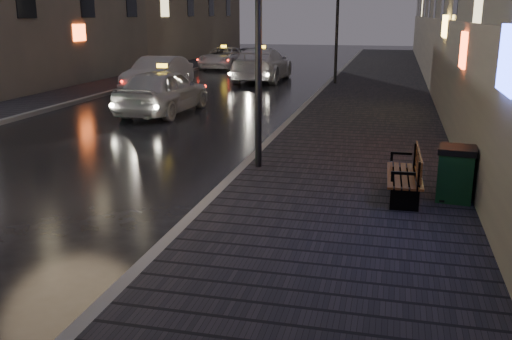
{
  "coord_description": "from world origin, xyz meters",
  "views": [
    {
      "loc": [
        4.64,
        -5.74,
        3.38
      ],
      "look_at": [
        2.47,
        3.22,
        0.85
      ],
      "focal_mm": 40.0,
      "sensor_mm": 36.0,
      "label": 1
    }
  ],
  "objects_px": {
    "taxi_far": "(224,58)",
    "lamp_near": "(259,8)",
    "taxi_mid": "(262,65)",
    "trash_bin": "(456,173)",
    "taxi_near": "(163,91)",
    "car_left_mid": "(158,74)",
    "bench": "(408,174)",
    "lamp_far": "(338,11)"
  },
  "relations": [
    {
      "from": "lamp_near",
      "to": "bench",
      "type": "bearing_deg",
      "value": -25.79
    },
    {
      "from": "taxi_mid",
      "to": "lamp_near",
      "type": "bearing_deg",
      "value": 102.69
    },
    {
      "from": "taxi_far",
      "to": "car_left_mid",
      "type": "bearing_deg",
      "value": -84.17
    },
    {
      "from": "lamp_far",
      "to": "car_left_mid",
      "type": "relative_size",
      "value": 1.13
    },
    {
      "from": "taxi_far",
      "to": "lamp_near",
      "type": "bearing_deg",
      "value": -67.87
    },
    {
      "from": "lamp_far",
      "to": "taxi_near",
      "type": "height_order",
      "value": "lamp_far"
    },
    {
      "from": "lamp_near",
      "to": "bench",
      "type": "xyz_separation_m",
      "value": [
        3.13,
        -1.51,
        -2.89
      ]
    },
    {
      "from": "bench",
      "to": "taxi_mid",
      "type": "height_order",
      "value": "taxi_mid"
    },
    {
      "from": "taxi_near",
      "to": "car_left_mid",
      "type": "distance_m",
      "value": 5.99
    },
    {
      "from": "trash_bin",
      "to": "taxi_near",
      "type": "height_order",
      "value": "taxi_near"
    },
    {
      "from": "lamp_far",
      "to": "taxi_near",
      "type": "distance_m",
      "value": 10.86
    },
    {
      "from": "lamp_far",
      "to": "trash_bin",
      "type": "xyz_separation_m",
      "value": [
        3.95,
        -17.44,
        -2.84
      ]
    },
    {
      "from": "bench",
      "to": "car_left_mid",
      "type": "height_order",
      "value": "car_left_mid"
    },
    {
      "from": "car_left_mid",
      "to": "taxi_near",
      "type": "bearing_deg",
      "value": -64.23
    },
    {
      "from": "lamp_near",
      "to": "taxi_far",
      "type": "distance_m",
      "value": 25.31
    },
    {
      "from": "bench",
      "to": "taxi_far",
      "type": "xyz_separation_m",
      "value": [
        -11.08,
        25.38,
        0.07
      ]
    },
    {
      "from": "bench",
      "to": "trash_bin",
      "type": "xyz_separation_m",
      "value": [
        0.82,
        0.08,
        0.05
      ]
    },
    {
      "from": "lamp_near",
      "to": "taxi_near",
      "type": "distance_m",
      "value": 8.83
    },
    {
      "from": "lamp_far",
      "to": "trash_bin",
      "type": "distance_m",
      "value": 18.1
    },
    {
      "from": "taxi_mid",
      "to": "bench",
      "type": "bearing_deg",
      "value": 110.4
    },
    {
      "from": "lamp_far",
      "to": "taxi_mid",
      "type": "xyz_separation_m",
      "value": [
        -3.95,
        1.47,
        -2.65
      ]
    },
    {
      "from": "lamp_near",
      "to": "bench",
      "type": "distance_m",
      "value": 4.53
    },
    {
      "from": "taxi_far",
      "to": "taxi_near",
      "type": "bearing_deg",
      "value": -76.55
    },
    {
      "from": "lamp_far",
      "to": "taxi_far",
      "type": "relative_size",
      "value": 1.11
    },
    {
      "from": "taxi_mid",
      "to": "taxi_far",
      "type": "relative_size",
      "value": 1.21
    },
    {
      "from": "bench",
      "to": "taxi_near",
      "type": "xyz_separation_m",
      "value": [
        -8.14,
        8.27,
        0.2
      ]
    },
    {
      "from": "lamp_far",
      "to": "trash_bin",
      "type": "relative_size",
      "value": 5.4
    },
    {
      "from": "car_left_mid",
      "to": "taxi_mid",
      "type": "distance_m",
      "value": 6.37
    },
    {
      "from": "taxi_near",
      "to": "taxi_mid",
      "type": "distance_m",
      "value": 10.77
    },
    {
      "from": "lamp_near",
      "to": "car_left_mid",
      "type": "xyz_separation_m",
      "value": [
        -7.52,
        12.19,
        -2.72
      ]
    },
    {
      "from": "lamp_far",
      "to": "taxi_mid",
      "type": "height_order",
      "value": "lamp_far"
    },
    {
      "from": "lamp_far",
      "to": "taxi_far",
      "type": "height_order",
      "value": "lamp_far"
    },
    {
      "from": "taxi_near",
      "to": "trash_bin",
      "type": "bearing_deg",
      "value": 140.16
    },
    {
      "from": "lamp_near",
      "to": "taxi_near",
      "type": "relative_size",
      "value": 1.13
    },
    {
      "from": "trash_bin",
      "to": "taxi_near",
      "type": "bearing_deg",
      "value": 144.88
    },
    {
      "from": "lamp_near",
      "to": "trash_bin",
      "type": "distance_m",
      "value": 5.07
    },
    {
      "from": "taxi_near",
      "to": "taxi_far",
      "type": "xyz_separation_m",
      "value": [
        -2.94,
        17.12,
        -0.13
      ]
    },
    {
      "from": "bench",
      "to": "taxi_far",
      "type": "distance_m",
      "value": 27.69
    },
    {
      "from": "trash_bin",
      "to": "taxi_near",
      "type": "relative_size",
      "value": 0.21
    },
    {
      "from": "lamp_near",
      "to": "lamp_far",
      "type": "distance_m",
      "value": 16.0
    },
    {
      "from": "bench",
      "to": "taxi_near",
      "type": "height_order",
      "value": "taxi_near"
    },
    {
      "from": "trash_bin",
      "to": "taxi_mid",
      "type": "bearing_deg",
      "value": 119.97
    }
  ]
}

